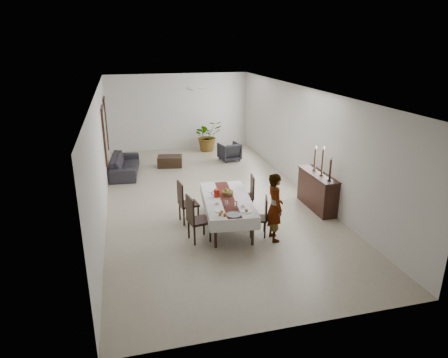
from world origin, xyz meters
TOP-DOWN VIEW (x-y plane):
  - floor at (0.00, 0.00)m, footprint 6.00×12.00m
  - ceiling at (0.00, 0.00)m, footprint 6.00×12.00m
  - wall_back at (0.00, 6.00)m, footprint 6.00×0.02m
  - wall_front at (0.00, -6.00)m, footprint 6.00×0.02m
  - wall_left at (-3.00, 0.00)m, footprint 0.02×12.00m
  - wall_right at (3.00, 0.00)m, footprint 0.02×12.00m
  - dining_table_top at (0.03, -2.00)m, footprint 1.23×2.45m
  - table_leg_fl at (-0.52, -3.06)m, footprint 0.08×0.08m
  - table_leg_fr at (0.34, -3.16)m, footprint 0.08×0.08m
  - table_leg_bl at (-0.27, -0.84)m, footprint 0.08×0.08m
  - table_leg_br at (0.59, -0.94)m, footprint 0.08×0.08m
  - tablecloth_top at (0.03, -2.00)m, footprint 1.43×2.64m
  - tablecloth_drape_left at (-0.54, -1.94)m, footprint 0.29×2.52m
  - tablecloth_drape_right at (0.60, -2.06)m, footprint 0.29×2.52m
  - tablecloth_drape_near at (-0.11, -3.25)m, footprint 1.15×0.14m
  - tablecloth_drape_far at (0.17, -0.75)m, footprint 1.15×0.14m
  - table_runner at (0.03, -2.00)m, footprint 0.61×2.48m
  - red_pitcher at (-0.19, -1.83)m, footprint 0.16×0.16m
  - pitcher_handle at (-0.28, -1.82)m, footprint 0.12×0.03m
  - wine_glass_near at (0.08, -2.65)m, footprint 0.07×0.07m
  - wine_glass_mid at (-0.12, -2.53)m, footprint 0.07×0.07m
  - wine_glass_far at (0.09, -1.96)m, footprint 0.07×0.07m
  - teacup_right at (0.26, -2.62)m, footprint 0.09×0.09m
  - saucer_right at (0.26, -2.62)m, footprint 0.15×0.15m
  - teacup_left at (-0.30, -2.31)m, footprint 0.09×0.09m
  - saucer_left at (-0.30, -2.31)m, footprint 0.15×0.15m
  - plate_near_right at (0.26, -2.91)m, footprint 0.24×0.24m
  - bread_near_right at (0.26, -2.91)m, footprint 0.09×0.09m
  - plate_near_left at (-0.34, -2.70)m, footprint 0.24×0.24m
  - plate_far_left at (-0.22, -1.43)m, footprint 0.24×0.24m
  - serving_tray at (-0.08, -3.02)m, footprint 0.35×0.35m
  - jam_jar_a at (-0.30, -3.03)m, footprint 0.06×0.06m
  - jam_jar_b at (-0.39, -2.96)m, footprint 0.06×0.06m
  - jam_jar_c at (-0.33, -2.87)m, footprint 0.06×0.06m
  - fruit_basket at (0.11, -1.76)m, footprint 0.29×0.29m
  - fruit_red at (0.14, -1.75)m, footprint 0.09×0.09m
  - fruit_green at (0.07, -1.73)m, footprint 0.08×0.08m
  - fruit_yellow at (0.10, -1.81)m, footprint 0.08×0.08m
  - chair_right_near_seat at (0.62, -2.69)m, footprint 0.52×0.52m
  - chair_right_near_leg_fl at (0.74, -2.90)m, footprint 0.05×0.05m
  - chair_right_near_leg_fr at (0.84, -2.58)m, footprint 0.05×0.05m
  - chair_right_near_leg_bl at (0.41, -2.80)m, footprint 0.05×0.05m
  - chair_right_near_leg_br at (0.51, -2.48)m, footprint 0.05×0.05m
  - chair_right_near_back at (0.80, -2.75)m, footprint 0.16×0.41m
  - chair_right_far_seat at (0.71, -1.33)m, footprint 0.51×0.51m
  - chair_right_far_leg_fl at (0.87, -1.54)m, footprint 0.05×0.05m
  - chair_right_far_leg_fr at (0.92, -1.17)m, footprint 0.05×0.05m
  - chair_right_far_leg_bl at (0.50, -1.48)m, footprint 0.05×0.05m
  - chair_right_far_leg_br at (0.56, -1.12)m, footprint 0.05×0.05m
  - chair_right_far_back at (0.91, -1.36)m, footprint 0.11×0.45m
  - chair_left_near_seat at (-0.81, -2.61)m, footprint 0.56×0.56m
  - chair_left_near_leg_fl at (-1.04, -2.45)m, footprint 0.06×0.06m
  - chair_left_near_leg_fr at (-0.96, -2.83)m, footprint 0.06×0.06m
  - chair_left_near_leg_bl at (-0.65, -2.38)m, footprint 0.06×0.06m
  - chair_left_near_leg_br at (-0.58, -2.76)m, footprint 0.06×0.06m
  - chair_left_near_back at (-1.02, -2.65)m, footprint 0.13×0.48m
  - chair_left_far_seat at (-0.87, -1.52)m, footprint 0.53×0.53m
  - chair_left_far_leg_fl at (-1.09, -1.36)m, footprint 0.05×0.05m
  - chair_left_far_leg_fr at (-1.04, -1.74)m, footprint 0.05×0.05m
  - chair_left_far_leg_bl at (-0.71, -1.31)m, footprint 0.05×0.05m
  - chair_left_far_leg_br at (-0.66, -1.69)m, footprint 0.05×0.05m
  - chair_left_far_back at (-1.09, -1.55)m, footprint 0.11×0.47m
  - woman at (0.92, -3.00)m, footprint 0.41×0.61m
  - sideboard_body at (2.78, -1.52)m, footprint 0.44×1.64m
  - sideboard_top at (2.78, -1.52)m, footprint 0.48×1.71m
  - candlestick_near_base at (2.78, -2.13)m, footprint 0.11×0.11m
  - candlestick_near_shaft at (2.78, -2.13)m, footprint 0.05×0.05m
  - candlestick_near_candle at (2.78, -2.13)m, footprint 0.04×0.04m
  - candlestick_mid_base at (2.78, -1.69)m, footprint 0.11×0.11m
  - candlestick_mid_shaft at (2.78, -1.69)m, footprint 0.05×0.05m
  - candlestick_mid_candle at (2.78, -1.69)m, footprint 0.04×0.04m
  - candlestick_far_base at (2.78, -1.25)m, footprint 0.11×0.11m
  - candlestick_far_shaft at (2.78, -1.25)m, footprint 0.05×0.05m
  - candlestick_far_candle at (2.78, -1.25)m, footprint 0.04×0.04m
  - sofa at (-2.41, 2.95)m, footprint 1.11×2.36m
  - armchair at (1.62, 3.66)m, footprint 0.88×0.90m
  - coffee_table at (-0.76, 3.42)m, footprint 0.99×0.74m
  - potted_plant at (1.11, 5.32)m, footprint 1.39×1.28m
  - mirror_frame_near at (-2.96, 2.20)m, footprint 0.06×1.05m
  - mirror_glass_near at (-2.92, 2.20)m, footprint 0.01×0.90m
  - mirror_frame_far at (-2.96, 4.30)m, footprint 0.06×1.05m
  - mirror_glass_far at (-2.92, 4.30)m, footprint 0.01×0.90m
  - fan_rod at (0.00, 3.00)m, footprint 0.04×0.04m
  - fan_hub at (0.00, 3.00)m, footprint 0.16×0.16m
  - fan_blade_n at (0.00, 3.35)m, footprint 0.10×0.55m
  - fan_blade_s at (0.00, 2.65)m, footprint 0.10×0.55m
  - fan_blade_e at (0.35, 3.00)m, footprint 0.55×0.10m
  - fan_blade_w at (-0.35, 3.00)m, footprint 0.55×0.10m

SIDE VIEW (x-z plane):
  - floor at x=0.00m, z-range 0.00..0.00m
  - coffee_table at x=-0.76m, z-range 0.00..0.40m
  - chair_right_near_leg_fl at x=0.74m, z-range 0.00..0.41m
  - chair_right_near_leg_fr at x=0.84m, z-range 0.00..0.41m
  - chair_right_near_leg_bl at x=0.41m, z-range 0.00..0.41m
  - chair_right_near_leg_br at x=0.51m, z-range 0.00..0.41m
  - chair_right_far_leg_fl at x=0.87m, z-range 0.00..0.44m
  - chair_right_far_leg_fr at x=0.92m, z-range 0.00..0.44m
  - chair_right_far_leg_bl at x=0.50m, z-range 0.00..0.44m
  - chair_right_far_leg_br at x=0.56m, z-range 0.00..0.44m
  - chair_left_far_leg_fl at x=-1.09m, z-range 0.00..0.46m
  - chair_left_far_leg_fr at x=-1.04m, z-range 0.00..0.46m
  - chair_left_far_leg_bl at x=-0.71m, z-range 0.00..0.46m
  - chair_left_far_leg_br at x=-0.66m, z-range 0.00..0.46m
  - chair_left_near_leg_fl at x=-1.04m, z-range 0.00..0.47m
  - chair_left_near_leg_fr at x=-0.96m, z-range 0.00..0.47m
  - chair_left_near_leg_bl at x=-0.65m, z-range 0.00..0.47m
  - chair_left_near_leg_br at x=-0.58m, z-range 0.00..0.47m
  - sofa at x=-2.41m, z-range 0.00..0.67m
  - table_leg_fl at x=-0.52m, z-range 0.00..0.69m
  - table_leg_fr at x=0.34m, z-range 0.00..0.69m
  - table_leg_bl at x=-0.27m, z-range 0.00..0.69m
  - table_leg_br at x=0.59m, z-range 0.00..0.69m
  - armchair at x=1.62m, z-range 0.00..0.70m
  - chair_right_near_seat at x=0.62m, z-range 0.41..0.46m
  - chair_right_far_seat at x=0.71m, z-range 0.44..0.49m
  - chair_left_far_seat at x=-0.87m, z-range 0.47..0.52m
  - sideboard_body at x=2.78m, z-range 0.00..0.99m
  - chair_left_near_seat at x=-0.81m, z-range 0.47..0.53m
  - tablecloth_drape_left at x=-0.54m, z-range 0.45..0.75m
  - tablecloth_drape_right at x=0.60m, z-range 0.45..0.75m
  - tablecloth_drape_near at x=-0.11m, z-range 0.45..0.75m
  - tablecloth_drape_far at x=0.17m, z-range 0.45..0.75m
  - potted_plant at x=1.11m, z-range 0.00..1.31m
  - dining_table_top at x=0.03m, z-range 0.69..0.74m
  - chair_right_near_back at x=0.80m, z-range 0.45..0.98m
  - tablecloth_top at x=0.03m, z-range 0.73..0.75m
  - table_runner at x=0.03m, z-range 0.75..0.75m
  - saucer_right at x=0.26m, z-range 0.75..0.76m
  - saucer_left at x=-0.30m, z-range 0.75..0.76m
  - plate_near_right at x=0.26m, z-range 0.75..0.76m
  - plate_near_left at x=-0.34m, z-range 0.75..0.76m
  - plate_far_left at x=-0.22m, z-range 0.75..0.76m
  - serving_tray at x=-0.08m, z-range 0.75..0.77m
  - chair_right_far_back at x=0.91m, z-range 0.49..1.06m
  - teacup_right at x=0.26m, z-range 0.75..0.81m
  - teacup_left at x=-0.30m, z-range 0.75..0.81m
  - bread_near_right at x=0.26m, z-range 0.74..0.83m
  - jam_jar_a at x=-0.30m, z-range 0.75..0.82m
  - jam_jar_b at x=-0.39m, z-range 0.75..0.82m
  - jam_jar_c at x=-0.33m, z-range 0.75..0.82m
  - fruit_basket at x=0.11m, z-range 0.75..0.84m
  - chair_left_far_back at x=-1.09m, z-range 0.51..1.11m
  - woman at x=0.92m, z-range 0.00..1.65m
  - chair_left_near_back at x=-1.02m, z-range 0.52..1.13m
  - wine_glass_near at x=0.08m, z-range 0.75..0.91m
  - wine_glass_mid at x=-0.12m, z-range 0.75..0.91m
  - wine_glass_far at x=0.09m, z-range 0.75..0.91m
  - red_pitcher at x=-0.19m, z-range 0.75..0.94m
  - pitcher_handle at x=-0.28m, z-range 0.79..0.90m
  - fruit_red at x=0.14m, z-range 0.83..0.91m
  - fruit_green at x=0.07m, z-range 0.83..0.91m
  - fruit_yellow at x=0.10m, z-range 0.83..0.91m
  - sideboard_top at x=2.78m, z-range 0.99..1.02m
  - candlestick_near_base at x=2.78m, z-range 1.02..1.05m
  - candlestick_mid_base at x=2.78m, z-range 1.02..1.05m
  - candlestick_far_base at x=2.78m, z-range 1.02..1.05m
  - candlestick_near_shaft at x=2.78m, z-range 1.05..1.60m
  - candlestick_far_shaft at x=2.78m, z-range 1.05..1.65m
  - candlestick_mid_shaft at x=2.78m, z-range 1.05..1.76m
  - wall_back at x=0.00m, z-range 0.00..3.20m
  - wall_front at x=0.00m, z-range 0.00..3.20m
  - wall_left at x=-3.00m, z-range 0.00..3.20m
  - wall_right at x=3.00m, z-range 0.00..3.20m
  - mirror_frame_near at x=-2.96m, z-range 0.67..2.53m
  - mirror_glass_near at x=-2.92m, z-range 0.75..2.45m
  - mirror_frame_far at x=-2.96m, z-range 0.67..2.53m
  - mirror_glass_far at x=-2.92m, z-range 0.75..2.45m
  - candlestick_near_candle at x=2.78m, z-range 1.60..1.69m
  - candlestick_far_candle at x=2.78m, z-range 1.65..1.74m
  - candlestick_mid_candle at x=2.78m, z-range 1.76..1.85m
  - fan_hub at x=0.00m, z-range 2.86..2.94m
  - fan_blade_n at x=0.00m, z-range 2.89..2.91m
  - fan_blade_s at x=0.00m, z-range 2.89..2.91m
  - fan_blade_e at x=0.35m, z-range 2.89..2.91m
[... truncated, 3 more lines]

